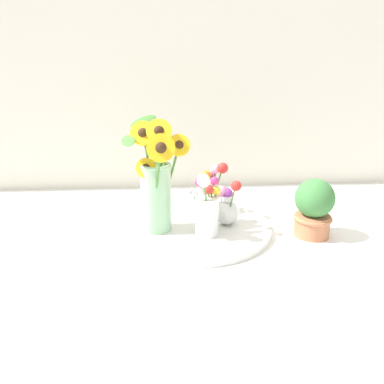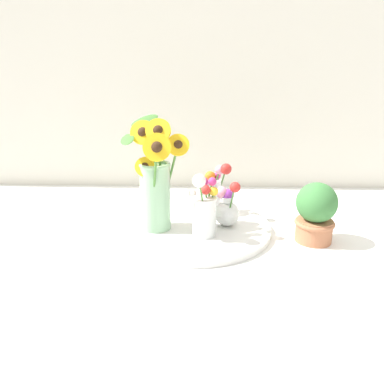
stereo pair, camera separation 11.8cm
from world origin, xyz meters
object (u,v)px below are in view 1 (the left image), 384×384
Objects in this scene: vase_small_back at (208,191)px; potted_plant at (314,208)px; serving_tray at (192,228)px; mason_jar_sunflowers at (156,184)px; vase_bulb_right at (227,207)px; vase_small_center at (207,211)px.

vase_small_back reaches higher than potted_plant.
serving_tray is at bearing -120.36° from vase_small_back.
mason_jar_sunflowers is 2.23× the size of vase_bulb_right.
serving_tray is 0.16m from vase_small_back.
mason_jar_sunflowers is at bearing 175.86° from potted_plant.
vase_small_back is at bearing 82.31° from vase_small_center.
vase_bulb_right reaches higher than serving_tray.
mason_jar_sunflowers reaches higher than vase_bulb_right.
vase_small_center reaches higher than potted_plant.
vase_small_back is 0.98× the size of potted_plant.
vase_small_back is (-0.05, 0.11, 0.02)m from vase_bulb_right.
vase_bulb_right is (0.11, -0.00, 0.07)m from serving_tray.
serving_tray is 3.15× the size of vase_bulb_right.
serving_tray is 1.41× the size of mason_jar_sunflowers.
serving_tray is 0.13m from vase_small_center.
vase_small_center is 0.19m from vase_small_back.
potted_plant is (0.38, -0.07, 0.08)m from serving_tray.
vase_small_back is (0.06, 0.11, 0.09)m from serving_tray.
serving_tray is 2.47× the size of vase_small_center.
potted_plant reaches higher than serving_tray.
vase_small_center is 1.13× the size of vase_small_back.
vase_small_back is at bearing 59.64° from serving_tray.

